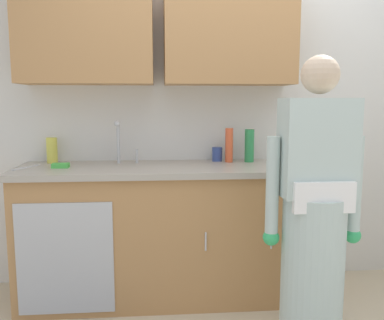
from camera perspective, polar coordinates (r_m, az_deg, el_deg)
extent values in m
cube|color=silver|center=(3.28, 5.24, 7.34)|extent=(4.80, 0.10, 2.70)
cube|color=#B27F4C|center=(3.09, -14.19, 16.41)|extent=(0.91, 0.34, 0.70)
cube|color=#B27F4C|center=(3.09, 5.05, 16.60)|extent=(0.91, 0.34, 0.70)
cube|color=#B27F4C|center=(3.03, -4.26, -10.00)|extent=(1.90, 0.60, 0.90)
cube|color=#B7BABF|center=(2.82, -16.80, -12.71)|extent=(0.60, 0.01, 0.72)
cylinder|color=silver|center=(2.74, 1.87, -10.97)|extent=(0.01, 0.01, 0.12)
cylinder|color=silver|center=(2.82, 10.68, -10.56)|extent=(0.01, 0.01, 0.12)
cube|color=#A8A093|center=(2.92, -4.36, -1.20)|extent=(1.96, 0.66, 0.04)
cube|color=#B7BABF|center=(2.93, -9.35, -1.35)|extent=(0.50, 0.36, 0.03)
cylinder|color=#B7BABF|center=(3.06, -9.95, 2.33)|extent=(0.02, 0.02, 0.30)
sphere|color=#B7BABF|center=(2.99, -10.11, 4.89)|extent=(0.04, 0.04, 0.04)
cylinder|color=#B7BABF|center=(3.06, -7.48, 0.51)|extent=(0.02, 0.02, 0.10)
cylinder|color=#B2C6C1|center=(2.49, 15.94, -14.65)|extent=(0.34, 0.34, 0.88)
cube|color=#B2C6C1|center=(2.32, 16.59, 1.59)|extent=(0.38, 0.22, 0.52)
sphere|color=#CFB294|center=(2.31, 16.97, 11.01)|extent=(0.20, 0.20, 0.20)
cube|color=white|center=(2.24, 17.46, -4.86)|extent=(0.32, 0.04, 0.16)
cylinder|color=#B2C6C1|center=(2.29, 10.83, -3.71)|extent=(0.07, 0.07, 0.55)
sphere|color=#33B266|center=(2.36, 10.65, -10.26)|extent=(0.09, 0.09, 0.09)
cylinder|color=#B2C6C1|center=(2.46, 21.24, -3.34)|extent=(0.07, 0.07, 0.55)
sphere|color=#33B266|center=(2.52, 20.92, -9.48)|extent=(0.09, 0.09, 0.09)
cylinder|color=#2D8C4C|center=(3.12, 7.77, 1.94)|extent=(0.07, 0.07, 0.24)
cylinder|color=#E05933|center=(3.09, 5.05, 2.01)|extent=(0.06, 0.06, 0.25)
cylinder|color=#D8D14C|center=(3.21, -18.43, 1.26)|extent=(0.08, 0.08, 0.18)
cylinder|color=#33478C|center=(3.15, 3.43, 0.79)|extent=(0.08, 0.08, 0.10)
cube|color=silver|center=(3.04, -21.55, -0.94)|extent=(0.12, 0.23, 0.01)
cube|color=#4CBF4C|center=(2.97, -17.37, -0.72)|extent=(0.11, 0.07, 0.03)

